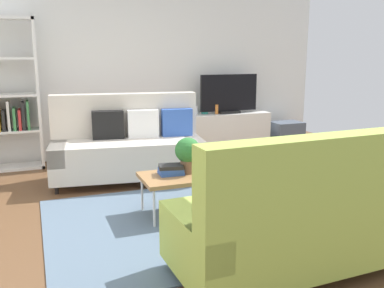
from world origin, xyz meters
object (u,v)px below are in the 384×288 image
(couch_beige, at_px, (128,145))
(coffee_table, at_px, (195,176))
(table_book_0, at_px, (171,173))
(vase_1, at_px, (205,110))
(couch_green, at_px, (301,217))
(bottle_0, at_px, (217,109))
(tv, at_px, (229,94))
(storage_trunk, at_px, (286,134))
(potted_plant, at_px, (188,153))
(tv_console, at_px, (228,132))
(vase_0, at_px, (195,110))

(couch_beige, distance_m, coffee_table, 1.47)
(table_book_0, bearing_deg, vase_1, 60.75)
(couch_green, height_order, bottle_0, couch_green)
(tv, bearing_deg, couch_beige, -151.38)
(coffee_table, bearing_deg, storage_trunk, 42.05)
(couch_green, bearing_deg, potted_plant, 101.17)
(couch_beige, bearing_deg, bottle_0, -141.35)
(tv, height_order, potted_plant, tv)
(couch_beige, relative_size, coffee_table, 1.81)
(tv, bearing_deg, bottle_0, -174.98)
(storage_trunk, xyz_separation_m, bottle_0, (-1.33, 0.06, 0.50))
(couch_beige, height_order, table_book_0, couch_beige)
(coffee_table, bearing_deg, table_book_0, 166.10)
(coffee_table, xyz_separation_m, tv, (1.56, 2.48, 0.56))
(tv_console, bearing_deg, coffee_table, -121.96)
(vase_1, height_order, bottle_0, bottle_0)
(couch_beige, distance_m, potted_plant, 1.41)
(storage_trunk, distance_m, bottle_0, 1.42)
(couch_green, xyz_separation_m, vase_0, (0.69, 3.97, 0.27))
(tv_console, bearing_deg, table_book_0, -126.38)
(tv, height_order, bottle_0, tv)
(vase_0, bearing_deg, tv_console, -4.93)
(bottle_0, bearing_deg, potted_plant, -120.05)
(couch_green, bearing_deg, coffee_table, 99.45)
(vase_0, bearing_deg, vase_1, 0.00)
(coffee_table, bearing_deg, vase_0, 69.00)
(couch_beige, distance_m, table_book_0, 1.37)
(tv_console, xyz_separation_m, vase_1, (-0.40, 0.05, 0.38))
(couch_green, distance_m, tv, 4.13)
(potted_plant, bearing_deg, storage_trunk, 40.75)
(couch_green, xyz_separation_m, potted_plant, (-0.35, 1.48, 0.19))
(potted_plant, height_order, bottle_0, bottle_0)
(vase_1, bearing_deg, storage_trunk, -5.70)
(storage_trunk, relative_size, vase_0, 3.90)
(vase_1, bearing_deg, tv, -9.87)
(potted_plant, bearing_deg, coffee_table, -44.47)
(table_book_0, distance_m, vase_0, 2.78)
(bottle_0, bearing_deg, couch_green, -105.03)
(coffee_table, xyz_separation_m, table_book_0, (-0.24, 0.06, 0.04))
(coffee_table, height_order, tv_console, tv_console)
(couch_green, distance_m, tv_console, 4.12)
(tv, bearing_deg, coffee_table, -122.16)
(couch_green, relative_size, bottle_0, 12.39)
(tv_console, distance_m, table_book_0, 3.03)
(storage_trunk, distance_m, vase_1, 1.59)
(couch_green, xyz_separation_m, bottle_0, (1.04, 3.88, 0.28))
(coffee_table, xyz_separation_m, vase_0, (0.98, 2.55, 0.31))
(couch_beige, distance_m, bottle_0, 2.02)
(coffee_table, xyz_separation_m, potted_plant, (-0.06, 0.06, 0.24))
(potted_plant, height_order, table_book_0, potted_plant)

